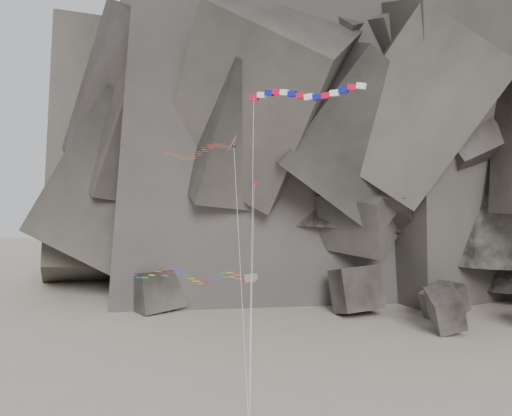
% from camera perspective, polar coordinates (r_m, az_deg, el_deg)
% --- Properties ---
extents(ground, '(260.00, 260.00, 0.00)m').
position_cam_1_polar(ground, '(58.39, 0.94, -18.97)').
color(ground, '#A19581').
rests_on(ground, ground).
extents(headland, '(110.00, 70.00, 84.00)m').
position_cam_1_polar(headland, '(125.11, 7.90, 12.22)').
color(headland, '#4E4840').
rests_on(headland, ground).
extents(boulder_field, '(72.58, 17.03, 9.01)m').
position_cam_1_polar(boulder_field, '(90.83, 8.49, -9.16)').
color(boulder_field, '#47423F').
rests_on(boulder_field, ground).
extents(delta_kite, '(12.73, 13.85, 24.88)m').
position_cam_1_polar(delta_kite, '(58.74, -6.18, 5.65)').
color(delta_kite, red).
rests_on(delta_kite, ground).
extents(banner_kite, '(11.28, 12.08, 28.97)m').
position_cam_1_polar(banner_kite, '(54.02, 4.88, 11.22)').
color(banner_kite, red).
rests_on(banner_kite, ground).
extents(parafoil_kite, '(17.47, 15.00, 10.75)m').
position_cam_1_polar(parafoil_kite, '(61.83, -7.03, -6.67)').
color(parafoil_kite, '#C1CD0B').
rests_on(parafoil_kite, ground).
extents(pennant_kite, '(2.89, 12.63, 20.09)m').
position_cam_1_polar(pennant_kite, '(54.44, -0.29, -1.59)').
color(pennant_kite, red).
rests_on(pennant_kite, ground).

